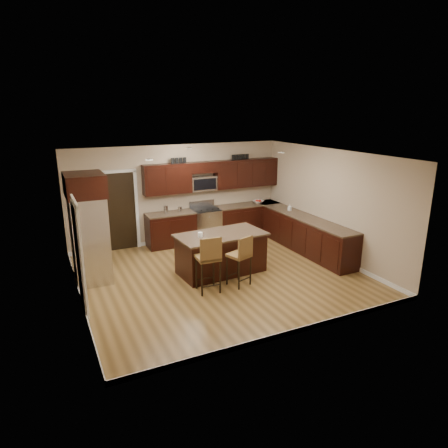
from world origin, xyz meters
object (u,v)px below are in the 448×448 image
range (206,224)px  stool_left (209,258)px  stool_mid (241,255)px  island (221,254)px  refrigerator (89,227)px

range → stool_left: bearing=-111.8°
range → stool_mid: 3.16m
island → refrigerator: (-2.72, 0.82, 0.77)m
stool_left → stool_mid: 0.74m
range → stool_left: stool_left is taller
stool_mid → refrigerator: 3.29m
stool_left → stool_mid: size_ratio=1.09×
range → island: (-0.58, -2.27, -0.04)m
range → stool_left: size_ratio=0.92×
range → refrigerator: size_ratio=0.47×
stool_left → stool_mid: stool_left is taller
island → stool_left: size_ratio=1.71×
stool_left → refrigerator: (-2.05, 1.67, 0.45)m
range → stool_mid: (-0.51, -3.11, 0.22)m
range → island: size_ratio=0.54×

